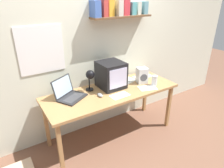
% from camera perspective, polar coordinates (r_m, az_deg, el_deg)
% --- Properties ---
extents(ground_plane, '(12.00, 12.00, 0.00)m').
position_cam_1_polar(ground_plane, '(3.08, 0.00, -14.20)').
color(ground_plane, brown).
extents(back_wall, '(5.60, 0.24, 2.60)m').
position_cam_1_polar(back_wall, '(2.83, -4.47, 11.82)').
color(back_wall, silver).
rests_on(back_wall, ground_plane).
extents(corner_desk, '(1.83, 0.67, 0.73)m').
position_cam_1_polar(corner_desk, '(2.71, 0.00, -3.07)').
color(corner_desk, '#AE7E4C').
rests_on(corner_desk, ground_plane).
extents(crt_monitor, '(0.33, 0.36, 0.36)m').
position_cam_1_polar(crt_monitor, '(2.73, -0.29, 2.64)').
color(crt_monitor, black).
rests_on(crt_monitor, corner_desk).
extents(laptop, '(0.44, 0.42, 0.25)m').
position_cam_1_polar(laptop, '(2.55, -12.38, -2.48)').
color(laptop, '#232326').
rests_on(laptop, corner_desk).
extents(desk_lamp, '(0.12, 0.18, 0.31)m').
position_cam_1_polar(desk_lamp, '(2.58, -6.28, 2.19)').
color(desk_lamp, black).
rests_on(desk_lamp, corner_desk).
extents(juice_glass, '(0.08, 0.08, 0.14)m').
position_cam_1_polar(juice_glass, '(2.88, 12.02, 0.86)').
color(juice_glass, white).
rests_on(juice_glass, corner_desk).
extents(space_heater, '(0.17, 0.17, 0.23)m').
position_cam_1_polar(space_heater, '(2.92, 8.49, 2.49)').
color(space_heater, white).
rests_on(space_heater, corner_desk).
extents(computer_mouse, '(0.07, 0.11, 0.03)m').
position_cam_1_polar(computer_mouse, '(2.54, -3.41, -3.17)').
color(computer_mouse, gray).
rests_on(computer_mouse, corner_desk).
extents(loose_paper_near_monitor, '(0.32, 0.25, 0.00)m').
position_cam_1_polar(loose_paper_near_monitor, '(2.99, 4.27, 0.91)').
color(loose_paper_near_monitor, silver).
rests_on(loose_paper_near_monitor, corner_desk).
extents(open_notebook, '(0.26, 0.15, 0.00)m').
position_cam_1_polar(open_notebook, '(2.56, 2.23, -3.29)').
color(open_notebook, white).
rests_on(open_notebook, corner_desk).
extents(printed_handout, '(0.29, 0.17, 0.00)m').
position_cam_1_polar(printed_handout, '(3.18, 8.75, 2.19)').
color(printed_handout, white).
rests_on(printed_handout, corner_desk).
extents(loose_paper_near_laptop, '(0.28, 0.23, 0.00)m').
position_cam_1_polar(loose_paper_near_laptop, '(2.80, 10.12, -1.11)').
color(loose_paper_near_laptop, silver).
rests_on(loose_paper_near_laptop, corner_desk).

